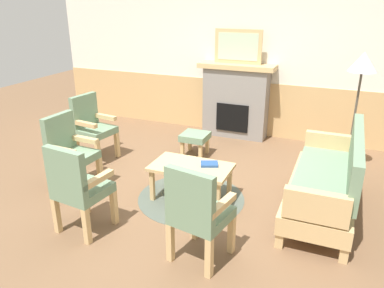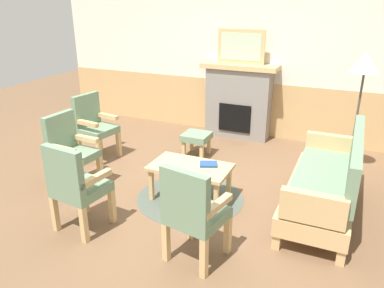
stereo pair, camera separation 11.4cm
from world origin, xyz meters
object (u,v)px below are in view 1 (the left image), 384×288
(book_on_table, at_px, (209,164))
(fireplace, at_px, (236,100))
(armchair_near_fireplace, at_px, (92,125))
(framed_picture, at_px, (238,47))
(armchair_front_left, at_px, (77,185))
(couch, at_px, (327,182))
(armchair_front_center, at_px, (197,210))
(armchair_by_window_left, at_px, (69,149))
(floor_lamp_by_couch, at_px, (362,70))
(footstool, at_px, (195,138))
(coffee_table, at_px, (191,170))

(book_on_table, bearing_deg, fireplace, 98.68)
(fireplace, bearing_deg, armchair_near_fireplace, -133.42)
(framed_picture, bearing_deg, armchair_front_left, -100.50)
(couch, height_order, book_on_table, couch)
(armchair_front_center, bearing_deg, armchair_front_left, -179.11)
(armchair_by_window_left, bearing_deg, floor_lamp_by_couch, 29.64)
(couch, distance_m, armchair_by_window_left, 3.13)
(fireplace, height_order, book_on_table, fireplace)
(fireplace, bearing_deg, footstool, -105.59)
(coffee_table, bearing_deg, framed_picture, 93.71)
(fireplace, bearing_deg, coffee_table, -86.29)
(fireplace, relative_size, coffee_table, 1.35)
(armchair_front_left, bearing_deg, floor_lamp_by_couch, 45.69)
(fireplace, relative_size, couch, 0.72)
(footstool, distance_m, armchair_front_left, 2.41)
(armchair_by_window_left, distance_m, floor_lamp_by_couch, 3.88)
(armchair_front_center, bearing_deg, armchair_by_window_left, 160.24)
(framed_picture, height_order, coffee_table, framed_picture)
(armchair_front_center, relative_size, floor_lamp_by_couch, 0.58)
(footstool, xyz_separation_m, floor_lamp_by_couch, (2.22, 0.24, 1.17))
(armchair_by_window_left, relative_size, armchair_front_left, 1.00)
(armchair_near_fireplace, distance_m, floor_lamp_by_couch, 3.84)
(framed_picture, distance_m, armchair_front_center, 3.67)
(armchair_near_fireplace, bearing_deg, floor_lamp_by_couch, 14.45)
(armchair_by_window_left, height_order, floor_lamp_by_couch, floor_lamp_by_couch)
(framed_picture, relative_size, armchair_near_fireplace, 0.82)
(couch, distance_m, armchair_front_left, 2.71)
(armchair_near_fireplace, xyz_separation_m, floor_lamp_by_couch, (3.61, 0.93, 0.91))
(armchair_near_fireplace, relative_size, floor_lamp_by_couch, 0.58)
(couch, height_order, footstool, couch)
(couch, distance_m, footstool, 2.25)
(fireplace, bearing_deg, armchair_front_center, -79.22)
(coffee_table, xyz_separation_m, footstool, (-0.47, 1.28, -0.10))
(armchair_front_center, bearing_deg, floor_lamp_by_couch, 64.38)
(armchair_near_fireplace, bearing_deg, armchair_front_left, -57.71)
(footstool, relative_size, armchair_front_left, 0.41)
(framed_picture, relative_size, coffee_table, 0.83)
(floor_lamp_by_couch, bearing_deg, fireplace, 155.31)
(fireplace, bearing_deg, couch, -51.50)
(armchair_near_fireplace, bearing_deg, armchair_front_center, -35.03)
(fireplace, xyz_separation_m, coffee_table, (0.16, -2.40, -0.27))
(couch, relative_size, armchair_near_fireplace, 1.84)
(fireplace, bearing_deg, armchair_by_window_left, -116.59)
(book_on_table, height_order, armchair_front_left, armchair_front_left)
(book_on_table, height_order, floor_lamp_by_couch, floor_lamp_by_couch)
(armchair_near_fireplace, bearing_deg, footstool, 26.19)
(framed_picture, bearing_deg, footstool, -105.59)
(armchair_by_window_left, bearing_deg, framed_picture, 63.41)
(armchair_by_window_left, bearing_deg, fireplace, 63.41)
(framed_picture, xyz_separation_m, armchair_front_center, (0.66, -3.47, -1.02))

